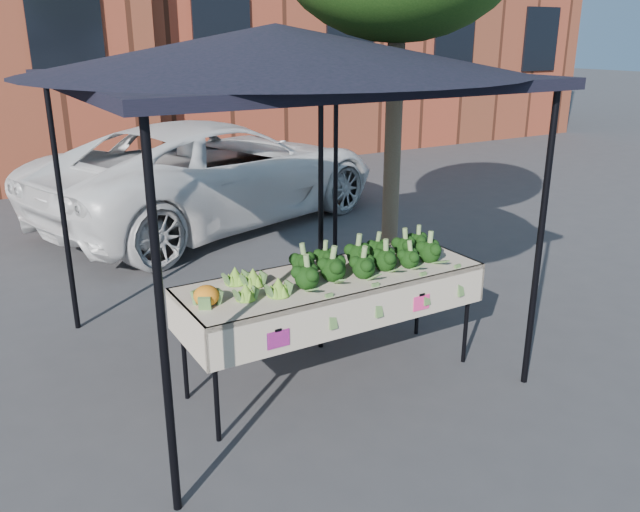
{
  "coord_description": "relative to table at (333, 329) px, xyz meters",
  "views": [
    {
      "loc": [
        -2.65,
        -4.0,
        2.65
      ],
      "look_at": [
        -0.19,
        0.16,
        1.0
      ],
      "focal_mm": 36.25,
      "sensor_mm": 36.0,
      "label": 1
    }
  ],
  "objects": [
    {
      "name": "cauliflower_pair",
      "position": [
        -1.05,
        -0.05,
        0.53
      ],
      "size": [
        0.18,
        0.18,
        0.16
      ],
      "primitive_type": "ellipsoid",
      "color": "orange",
      "rests_on": "table"
    },
    {
      "name": "ground",
      "position": [
        0.19,
        0.04,
        -0.45
      ],
      "size": [
        90.0,
        90.0,
        0.0
      ],
      "primitive_type": "plane",
      "color": "#363639"
    },
    {
      "name": "broccoli_heap",
      "position": [
        0.33,
        0.03,
        0.57
      ],
      "size": [
        1.45,
        0.55,
        0.23
      ],
      "primitive_type": "ellipsoid",
      "color": "black",
      "rests_on": "table"
    },
    {
      "name": "table",
      "position": [
        0.0,
        0.0,
        0.0
      ],
      "size": [
        2.4,
        0.81,
        0.9
      ],
      "color": "beige",
      "rests_on": "ground"
    },
    {
      "name": "romanesco_cluster",
      "position": [
        -0.66,
        0.04,
        0.54
      ],
      "size": [
        0.41,
        0.55,
        0.18
      ],
      "primitive_type": "ellipsoid",
      "color": "#7EB838",
      "rests_on": "table"
    },
    {
      "name": "canopy",
      "position": [
        -0.14,
        0.62,
        0.92
      ],
      "size": [
        3.16,
        3.16,
        2.74
      ],
      "primitive_type": null,
      "color": "black",
      "rests_on": "ground"
    },
    {
      "name": "street_tree",
      "position": [
        1.19,
        0.88,
        1.82
      ],
      "size": [
        2.31,
        2.31,
        4.54
      ],
      "primitive_type": null,
      "color": "#1E4C14",
      "rests_on": "ground"
    },
    {
      "name": "vehicle",
      "position": [
        0.99,
        4.89,
        2.25
      ],
      "size": [
        2.2,
        2.83,
        5.39
      ],
      "primitive_type": "imported",
      "rotation": [
        0.0,
        0.0,
        1.89
      ],
      "color": "white",
      "rests_on": "ground"
    }
  ]
}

